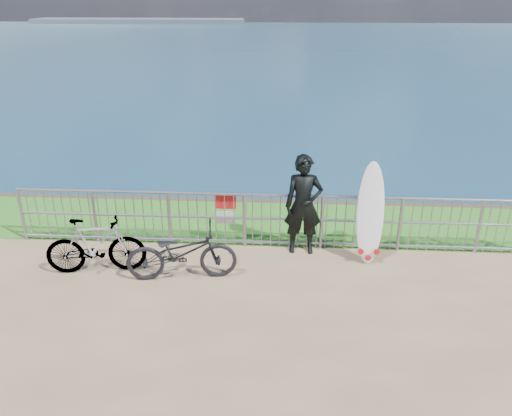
# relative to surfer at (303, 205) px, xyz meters

# --- Properties ---
(grass_strip) EXTENTS (120.00, 120.00, 0.00)m
(grass_strip) POSITION_rel_surfer_xyz_m (-0.63, 1.25, -0.97)
(grass_strip) COLOR #2A721F
(grass_strip) RESTS_ON ground
(seascape) EXTENTS (260.00, 260.00, 5.00)m
(seascape) POSITION_rel_surfer_xyz_m (-44.38, 146.04, -5.01)
(seascape) COLOR brown
(seascape) RESTS_ON ground
(railing) EXTENTS (10.06, 0.10, 1.13)m
(railing) POSITION_rel_surfer_xyz_m (-0.62, 0.15, -0.40)
(railing) COLOR gray
(railing) RESTS_ON ground
(surfer) EXTENTS (0.73, 0.49, 1.95)m
(surfer) POSITION_rel_surfer_xyz_m (0.00, 0.00, 0.00)
(surfer) COLOR black
(surfer) RESTS_ON ground
(surfboard) EXTENTS (0.51, 0.45, 1.91)m
(surfboard) POSITION_rel_surfer_xyz_m (1.21, -0.27, -0.10)
(surfboard) COLOR white
(surfboard) RESTS_ON ground
(bicycle_near) EXTENTS (1.99, 0.95, 1.01)m
(bicycle_near) POSITION_rel_surfer_xyz_m (-2.12, -1.13, -0.47)
(bicycle_near) COLOR black
(bicycle_near) RESTS_ON ground
(bicycle_far) EXTENTS (1.81, 0.78, 1.06)m
(bicycle_far) POSITION_rel_surfer_xyz_m (-3.69, -1.01, -0.45)
(bicycle_far) COLOR black
(bicycle_far) RESTS_ON ground
(bike_rack) EXTENTS (1.98, 0.05, 0.41)m
(bike_rack) POSITION_rel_surfer_xyz_m (-3.42, -0.42, -0.63)
(bike_rack) COLOR gray
(bike_rack) RESTS_ON ground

